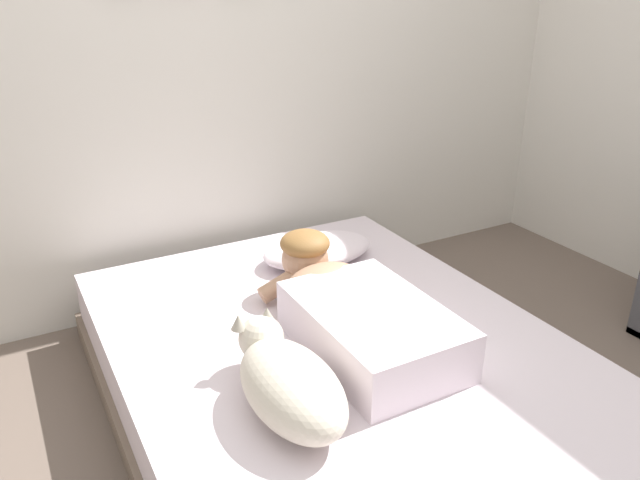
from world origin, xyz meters
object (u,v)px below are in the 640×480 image
bed (336,375)px  pillow (317,250)px  cell_phone (410,389)px  coffee_cup (332,280)px  dog (287,381)px  person_lying (351,308)px

bed → pillow: (0.25, 0.61, 0.21)m
pillow → cell_phone: (-0.20, -0.98, -0.05)m
coffee_cup → bed: bearing=-117.0°
dog → coffee_cup: bearing=50.9°
bed → dog: dog is taller
person_lying → dog: 0.48m
coffee_cup → cell_phone: size_ratio=0.89×
bed → coffee_cup: coffee_cup is taller
coffee_cup → dog: bearing=-129.1°
person_lying → coffee_cup: size_ratio=7.36×
person_lying → dog: (-0.39, -0.28, -0.00)m
bed → person_lying: person_lying is taller
pillow → coffee_cup: bearing=-106.1°
person_lying → coffee_cup: person_lying is taller
person_lying → cell_phone: size_ratio=6.57×
dog → cell_phone: dog is taller
bed → coffee_cup: (0.18, 0.35, 0.20)m
coffee_cup → person_lying: bearing=-108.2°
person_lying → cell_phone: (-0.01, -0.38, -0.10)m
person_lying → bed: bearing=-175.1°
dog → coffee_cup: (0.50, 0.62, -0.07)m
bed → pillow: size_ratio=3.92×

